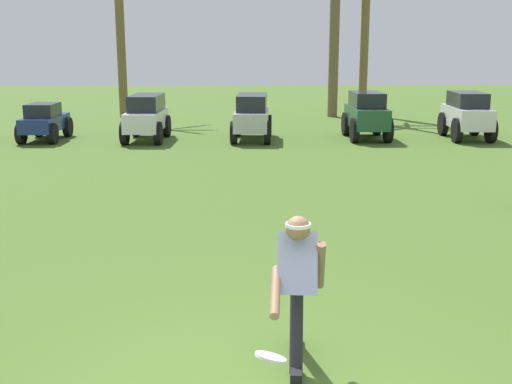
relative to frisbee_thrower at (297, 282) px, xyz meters
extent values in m
cylinder|color=#23232D|center=(-0.01, -0.06, -0.44)|extent=(0.15, 0.36, 0.72)
cube|color=black|center=(-0.02, -0.22, -0.75)|extent=(0.13, 0.27, 0.10)
cylinder|color=#23232D|center=(0.02, 0.25, -0.44)|extent=(0.16, 0.45, 0.69)
cube|color=black|center=(0.04, 0.40, -0.75)|extent=(0.13, 0.27, 0.10)
cube|color=#9EA3D1|center=(0.00, -0.01, 0.17)|extent=(0.38, 0.42, 0.58)
sphere|color=#936B4C|center=(-0.01, -0.11, 0.52)|extent=(0.23, 0.23, 0.21)
cylinder|color=white|center=(-0.01, -0.11, 0.55)|extent=(0.23, 0.23, 0.03)
cylinder|color=#936B4C|center=(-0.21, -0.27, 0.02)|extent=(0.14, 0.58, 0.27)
cylinder|color=#936B4C|center=(0.20, 0.02, 0.14)|extent=(0.11, 0.29, 0.49)
cylinder|color=white|center=(-0.28, -0.80, -0.29)|extent=(0.34, 0.34, 0.10)
cube|color=navy|center=(-6.04, 14.02, -0.29)|extent=(0.99, 2.23, 0.42)
cube|color=#1E232B|center=(-6.04, 13.92, 0.11)|extent=(0.83, 1.13, 0.38)
cylinder|color=black|center=(-6.46, 14.81, -0.50)|extent=(0.20, 0.61, 0.60)
cylinder|color=black|center=(-5.56, 14.77, -0.50)|extent=(0.20, 0.61, 0.60)
cylinder|color=black|center=(-6.52, 13.27, -0.50)|extent=(0.20, 0.61, 0.60)
cylinder|color=black|center=(-5.62, 13.23, -0.50)|extent=(0.20, 0.61, 0.60)
cube|color=silver|center=(-3.02, 13.84, -0.19)|extent=(1.09, 2.45, 0.55)
cube|color=#1E232B|center=(-3.01, 13.99, 0.31)|extent=(0.94, 1.84, 0.46)
cylinder|color=black|center=(-3.45, 14.70, -0.47)|extent=(0.22, 0.67, 0.66)
cylinder|color=black|center=(-2.49, 14.65, -0.47)|extent=(0.22, 0.67, 0.66)
cylinder|color=black|center=(-3.54, 13.03, -0.47)|extent=(0.22, 0.67, 0.66)
cylinder|color=black|center=(-2.58, 12.98, -0.47)|extent=(0.22, 0.67, 0.66)
cube|color=#B7BABF|center=(0.11, 13.81, -0.19)|extent=(1.16, 2.47, 0.55)
cube|color=#1E232B|center=(0.12, 13.96, 0.31)|extent=(0.99, 1.86, 0.46)
cylinder|color=black|center=(-0.30, 14.69, -0.47)|extent=(0.23, 0.67, 0.66)
cylinder|color=black|center=(0.66, 14.61, -0.47)|extent=(0.23, 0.67, 0.66)
cylinder|color=black|center=(-0.44, 13.02, -0.47)|extent=(0.23, 0.67, 0.66)
cylinder|color=black|center=(0.52, 12.94, -0.47)|extent=(0.23, 0.67, 0.66)
cube|color=#235133|center=(3.57, 13.90, -0.14)|extent=(1.02, 2.37, 0.60)
cube|color=#1E232B|center=(3.57, 13.95, 0.38)|extent=(0.89, 1.56, 0.44)
cylinder|color=black|center=(3.09, 14.69, -0.44)|extent=(0.19, 0.72, 0.72)
cylinder|color=black|center=(4.07, 14.67, -0.44)|extent=(0.19, 0.72, 0.72)
cylinder|color=black|center=(3.06, 13.13, -0.44)|extent=(0.19, 0.72, 0.72)
cylinder|color=black|center=(4.04, 13.12, -0.44)|extent=(0.19, 0.72, 0.72)
cube|color=silver|center=(6.57, 13.75, -0.14)|extent=(1.14, 2.41, 0.60)
cube|color=#1E232B|center=(6.57, 13.80, 0.38)|extent=(0.97, 1.60, 0.44)
cylinder|color=black|center=(6.13, 14.56, -0.44)|extent=(0.23, 0.73, 0.72)
cylinder|color=black|center=(7.11, 14.50, -0.44)|extent=(0.23, 0.73, 0.72)
cylinder|color=black|center=(6.03, 13.01, -0.44)|extent=(0.23, 0.73, 0.72)
cylinder|color=black|center=(7.01, 12.94, -0.44)|extent=(0.23, 0.73, 0.72)
cylinder|color=brown|center=(-4.65, 20.01, 2.40)|extent=(0.33, 0.33, 6.41)
cylinder|color=brown|center=(3.51, 19.97, 2.35)|extent=(0.38, 0.38, 6.30)
cylinder|color=brown|center=(4.84, 20.71, 2.52)|extent=(0.33, 0.33, 6.64)
camera|label=1|loc=(-0.58, -5.21, 2.02)|focal=45.00mm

